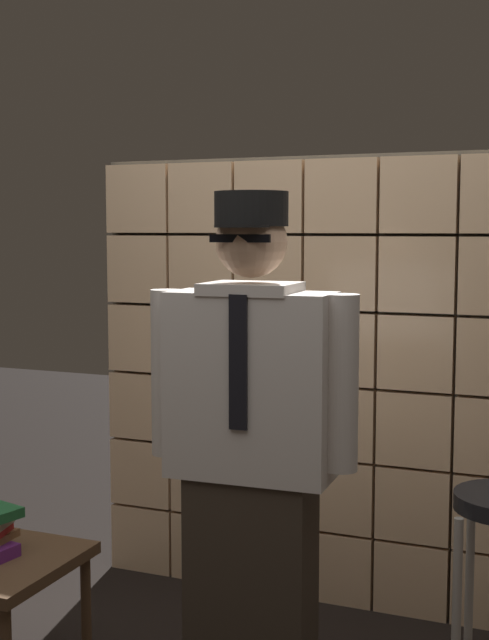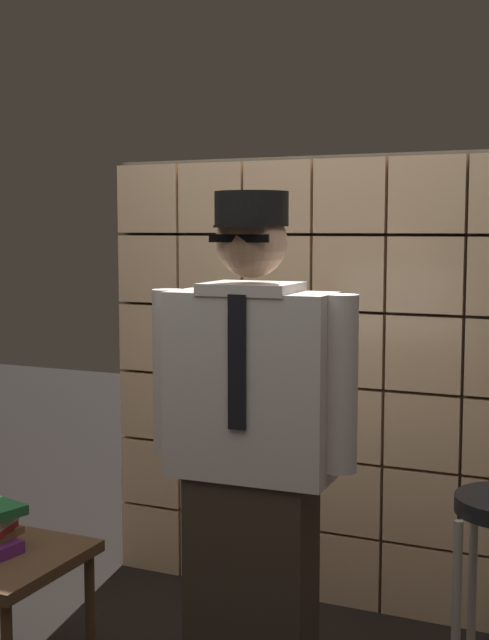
{
  "view_description": "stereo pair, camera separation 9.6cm",
  "coord_description": "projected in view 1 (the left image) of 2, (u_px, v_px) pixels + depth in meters",
  "views": [
    {
      "loc": [
        1.17,
        -2.16,
        1.59
      ],
      "look_at": [
        0.15,
        0.31,
        1.31
      ],
      "focal_mm": 49.31,
      "sensor_mm": 36.0,
      "label": 1
    },
    {
      "loc": [
        1.25,
        -2.12,
        1.59
      ],
      "look_at": [
        0.15,
        0.31,
        1.31
      ],
      "focal_mm": 49.31,
      "sensor_mm": 36.0,
      "label": 2
    }
  ],
  "objects": [
    {
      "name": "glass_block_wall",
      "position": [
        306.0,
        383.0,
        3.73
      ],
      "size": [
        1.91,
        0.1,
        1.91
      ],
      "color": "#E0B78C",
      "rests_on": "ground"
    },
    {
      "name": "standing_person",
      "position": [
        251.0,
        454.0,
        2.74
      ],
      "size": [
        0.68,
        0.29,
        1.7
      ],
      "rotation": [
        0.0,
        0.0,
        0.04
      ],
      "color": "#382D23",
      "rests_on": "ground"
    }
  ]
}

